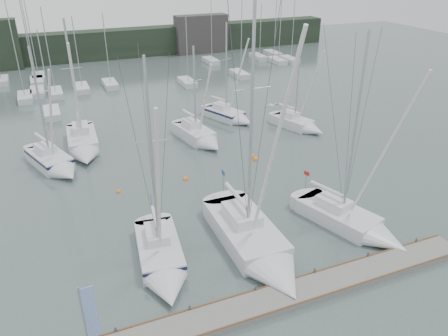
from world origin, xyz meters
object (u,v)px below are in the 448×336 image
at_px(sailboat_near_center, 260,251).
at_px(buoy_b, 252,156).
at_px(sailboat_mid_e, 301,125).
at_px(dock_banner, 88,317).
at_px(sailboat_mid_a, 55,164).
at_px(buoy_a, 185,179).
at_px(sailboat_near_left, 162,263).
at_px(sailboat_mid_b, 84,146).
at_px(sailboat_mid_c, 201,138).
at_px(buoy_d, 256,160).
at_px(sailboat_near_right, 359,226).
at_px(buoy_c, 119,192).
at_px(sailboat_mid_d, 232,116).

distance_m(sailboat_near_center, buoy_b, 15.63).
xyz_separation_m(sailboat_mid_e, dock_banner, (-25.43, -22.71, 2.49)).
relative_size(sailboat_mid_a, buoy_a, 23.63).
height_order(sailboat_near_left, sailboat_mid_b, sailboat_near_left).
distance_m(sailboat_mid_c, buoy_d, 6.78).
distance_m(sailboat_mid_a, buoy_a, 12.09).
relative_size(sailboat_mid_b, buoy_b, 25.19).
height_order(sailboat_mid_a, buoy_d, sailboat_mid_a).
xyz_separation_m(sailboat_mid_b, buoy_d, (14.89, -8.09, -0.64)).
distance_m(sailboat_near_left, sailboat_mid_c, 20.18).
bearing_deg(sailboat_mid_e, sailboat_near_left, -159.96).
xyz_separation_m(buoy_a, buoy_b, (7.41, 2.02, 0.00)).
relative_size(dock_banner, buoy_d, 7.64).
bearing_deg(sailboat_near_right, buoy_c, 121.68).
height_order(sailboat_mid_c, buoy_b, sailboat_mid_c).
bearing_deg(sailboat_near_right, sailboat_near_center, 161.44).
distance_m(sailboat_near_left, sailboat_mid_d, 27.13).
xyz_separation_m(sailboat_mid_a, buoy_b, (17.71, -4.30, -0.60)).
distance_m(buoy_a, dock_banner, 19.36).
bearing_deg(buoy_d, buoy_a, -170.53).
height_order(sailboat_near_right, dock_banner, sailboat_near_right).
bearing_deg(buoy_d, sailboat_mid_e, 32.07).
height_order(buoy_b, dock_banner, dock_banner).
bearing_deg(dock_banner, buoy_b, 45.00).
bearing_deg(sailboat_near_right, sailboat_mid_a, 117.50).
relative_size(sailboat_mid_d, sailboat_mid_e, 1.08).
distance_m(dock_banner, buoy_d, 24.88).
height_order(sailboat_mid_d, buoy_c, sailboat_mid_d).
relative_size(sailboat_near_center, buoy_b, 34.48).
height_order(sailboat_mid_d, sailboat_mid_e, sailboat_mid_d).
xyz_separation_m(sailboat_near_left, sailboat_mid_a, (-5.22, 17.30, 0.05)).
distance_m(sailboat_near_center, sailboat_near_right, 7.79).
height_order(sailboat_mid_a, buoy_b, sailboat_mid_a).
bearing_deg(buoy_c, buoy_b, 8.60).
height_order(sailboat_near_right, buoy_d, sailboat_near_right).
bearing_deg(sailboat_near_left, dock_banner, -124.53).
relative_size(sailboat_mid_a, buoy_d, 20.32).
bearing_deg(sailboat_near_left, buoy_a, 72.31).
bearing_deg(buoy_b, buoy_d, -88.09).
distance_m(sailboat_near_left, sailboat_mid_b, 20.45).
relative_size(sailboat_mid_e, buoy_c, 25.14).
relative_size(sailboat_near_right, buoy_d, 25.53).
xyz_separation_m(sailboat_near_left, sailboat_mid_e, (20.63, 17.31, -0.04)).
bearing_deg(sailboat_near_right, sailboat_mid_b, 108.70).
bearing_deg(buoy_d, sailboat_mid_b, 151.47).
relative_size(sailboat_near_right, sailboat_mid_b, 1.10).
relative_size(sailboat_mid_d, buoy_a, 23.71).
bearing_deg(buoy_b, sailboat_mid_a, 166.36).
bearing_deg(sailboat_near_center, sailboat_mid_a, 122.04).
bearing_deg(sailboat_mid_c, dock_banner, -131.57).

